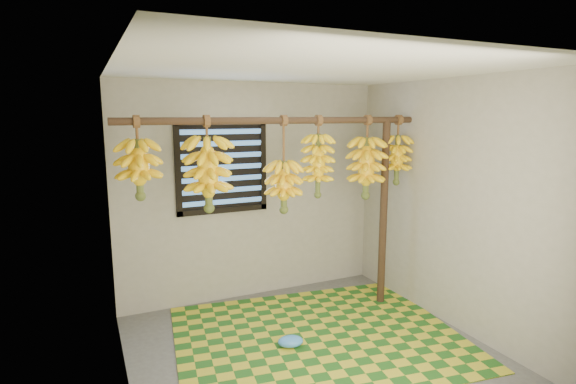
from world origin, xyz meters
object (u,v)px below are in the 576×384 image
banana_bunch_f (397,160)px  support_post (383,214)px  banana_bunch_c (284,186)px  banana_bunch_a (139,169)px  banana_bunch_d (318,166)px  plastic_bag (291,341)px  banana_bunch_e (366,168)px  woven_mat (318,336)px  banana_bunch_b (208,174)px

banana_bunch_f → support_post: bearing=180.0°
support_post → banana_bunch_c: (-1.18, 0.00, 0.38)m
banana_bunch_c → banana_bunch_f: 1.34m
banana_bunch_a → banana_bunch_d: bearing=0.0°
plastic_bag → banana_bunch_e: 1.88m
support_post → banana_bunch_d: (-0.81, 0.00, 0.56)m
banana_bunch_a → banana_bunch_f: 2.63m
woven_mat → banana_bunch_a: banana_bunch_a is taller
banana_bunch_e → banana_bunch_f: 0.40m
banana_bunch_d → banana_bunch_e: (0.57, 0.00, -0.05)m
plastic_bag → banana_bunch_b: (-0.58, 0.48, 1.48)m
banana_bunch_e → banana_bunch_f: same height
woven_mat → banana_bunch_b: bearing=154.7°
support_post → woven_mat: size_ratio=0.77×
support_post → plastic_bag: support_post is taller
plastic_bag → banana_bunch_d: bearing=42.9°
woven_mat → banana_bunch_e: size_ratio=3.05×
banana_bunch_c → banana_bunch_e: same height
banana_bunch_c → banana_bunch_d: same height
support_post → banana_bunch_e: size_ratio=2.35×
banana_bunch_e → banana_bunch_b: bearing=-180.0°
banana_bunch_a → banana_bunch_b: (0.58, -0.00, -0.07)m
support_post → plastic_bag: (-1.33, -0.48, -0.94)m
woven_mat → banana_bunch_a: (-1.47, 0.42, 1.61)m
woven_mat → banana_bunch_f: (1.16, 0.42, 1.58)m
woven_mat → plastic_bag: bearing=-168.8°
banana_bunch_a → banana_bunch_d: same height
banana_bunch_f → plastic_bag: bearing=-161.9°
plastic_bag → banana_bunch_f: 2.18m
banana_bunch_b → banana_bunch_d: 1.10m
banana_bunch_d → banana_bunch_a: bearing=180.0°
support_post → banana_bunch_c: bearing=180.0°
banana_bunch_b → woven_mat: bearing=-25.3°
plastic_bag → banana_bunch_d: size_ratio=0.29×
support_post → banana_bunch_e: (-0.24, 0.00, 0.51)m
banana_bunch_a → banana_bunch_c: bearing=0.0°
banana_bunch_a → banana_bunch_e: 2.25m
woven_mat → banana_bunch_d: (0.21, 0.42, 1.56)m
woven_mat → banana_bunch_b: size_ratio=3.09×
support_post → banana_bunch_f: bearing=-0.0°
banana_bunch_e → banana_bunch_c: bearing=180.0°
support_post → woven_mat: 1.48m
banana_bunch_f → banana_bunch_b: bearing=180.0°
banana_bunch_a → banana_bunch_e: size_ratio=0.81×
banana_bunch_d → woven_mat: bearing=-116.1°
banana_bunch_f → banana_bunch_a: bearing=180.0°
banana_bunch_d → support_post: bearing=0.0°
support_post → woven_mat: (-1.01, -0.42, -0.99)m
woven_mat → banana_bunch_c: 1.45m
plastic_bag → banana_bunch_b: 1.66m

